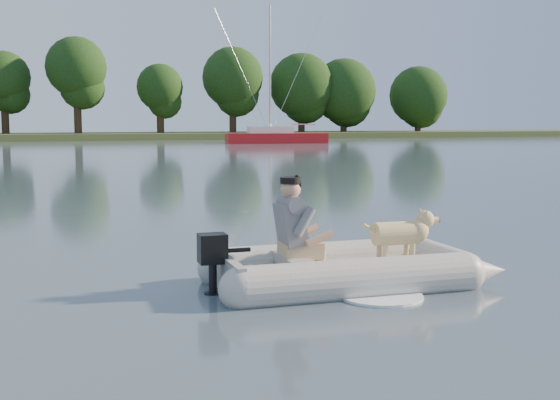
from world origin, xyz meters
name	(u,v)px	position (x,y,z in m)	size (l,w,h in m)	color
water	(327,301)	(0.00, 0.00, 0.00)	(160.00, 160.00, 0.00)	#4E606A
shore_bank	(34,137)	(0.00, 62.00, 0.25)	(160.00, 12.00, 0.70)	#47512D
treeline	(99,82)	(5.75, 61.07, 5.30)	(84.66, 7.35, 9.27)	#332316
dinghy	(349,235)	(0.54, 0.60, 0.52)	(4.08, 2.66, 1.24)	#999994
man	(292,221)	(-0.08, 0.69, 0.69)	(0.64, 0.55, 0.96)	slate
dog	(396,237)	(1.12, 0.61, 0.46)	(0.83, 0.29, 0.55)	tan
outboard_motor	(213,267)	(-0.93, 0.71, 0.28)	(0.37, 0.26, 0.70)	black
sailboat	(275,137)	(17.08, 45.22, 0.47)	(8.10, 3.72, 10.73)	#B11417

